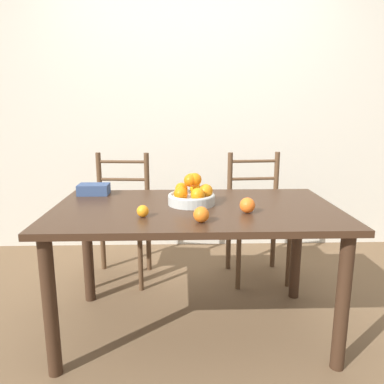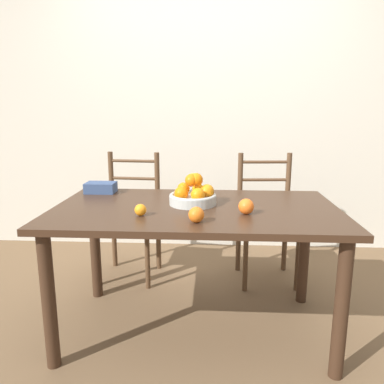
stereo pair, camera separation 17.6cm
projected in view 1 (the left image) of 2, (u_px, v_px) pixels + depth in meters
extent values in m
plane|color=brown|center=(195.00, 328.00, 2.27)|extent=(12.00, 12.00, 0.00)
cube|color=beige|center=(189.00, 109.00, 3.44)|extent=(8.00, 0.06, 2.60)
cube|color=#382316|center=(195.00, 210.00, 2.11)|extent=(1.59, 0.91, 0.03)
cylinder|color=#382316|center=(50.00, 308.00, 1.80)|extent=(0.07, 0.07, 0.73)
cylinder|color=#382316|center=(343.00, 303.00, 1.85)|extent=(0.07, 0.07, 0.73)
cylinder|color=#382316|center=(88.00, 250.00, 2.54)|extent=(0.07, 0.07, 0.73)
cylinder|color=#382316|center=(296.00, 248.00, 2.58)|extent=(0.07, 0.07, 0.73)
cylinder|color=#B2B7B2|center=(192.00, 200.00, 2.15)|extent=(0.27, 0.27, 0.05)
torus|color=#B2B7B2|center=(192.00, 196.00, 2.15)|extent=(0.27, 0.27, 0.02)
sphere|color=orange|center=(206.00, 191.00, 2.14)|extent=(0.08, 0.08, 0.08)
sphere|color=orange|center=(195.00, 189.00, 2.22)|extent=(0.07, 0.07, 0.07)
sphere|color=orange|center=(181.00, 189.00, 2.19)|extent=(0.07, 0.07, 0.07)
sphere|color=orange|center=(181.00, 194.00, 2.09)|extent=(0.08, 0.08, 0.08)
sphere|color=orange|center=(198.00, 195.00, 2.07)|extent=(0.08, 0.08, 0.08)
sphere|color=orange|center=(195.00, 180.00, 2.13)|extent=(0.08, 0.08, 0.08)
sphere|color=orange|center=(191.00, 180.00, 2.13)|extent=(0.08, 0.08, 0.08)
sphere|color=orange|center=(190.00, 180.00, 2.12)|extent=(0.07, 0.07, 0.07)
sphere|color=orange|center=(247.00, 205.00, 1.97)|extent=(0.08, 0.08, 0.08)
sphere|color=orange|center=(201.00, 215.00, 1.80)|extent=(0.08, 0.08, 0.08)
sphere|color=orange|center=(143.00, 211.00, 1.90)|extent=(0.06, 0.06, 0.06)
cylinder|color=#513823|center=(89.00, 259.00, 2.72)|extent=(0.04, 0.04, 0.47)
cylinder|color=#513823|center=(140.00, 260.00, 2.70)|extent=(0.04, 0.04, 0.47)
cylinder|color=#513823|center=(101.00, 212.00, 3.02)|extent=(0.04, 0.04, 0.97)
cylinder|color=#513823|center=(148.00, 213.00, 3.00)|extent=(0.04, 0.04, 0.97)
cube|color=#513823|center=(119.00, 219.00, 2.83)|extent=(0.45, 0.43, 0.04)
cylinder|color=#513823|center=(124.00, 197.00, 2.98)|extent=(0.38, 0.05, 0.02)
cylinder|color=#513823|center=(123.00, 179.00, 2.95)|extent=(0.38, 0.05, 0.02)
cylinder|color=#513823|center=(122.00, 162.00, 2.92)|extent=(0.38, 0.05, 0.02)
cylinder|color=#513823|center=(238.00, 259.00, 2.73)|extent=(0.04, 0.04, 0.47)
cylinder|color=#513823|center=(289.00, 257.00, 2.77)|extent=(0.04, 0.04, 0.47)
cylinder|color=#513823|center=(229.00, 212.00, 3.02)|extent=(0.04, 0.04, 0.97)
cylinder|color=#513823|center=(275.00, 211.00, 3.06)|extent=(0.04, 0.04, 0.97)
cube|color=#513823|center=(258.00, 218.00, 2.87)|extent=(0.45, 0.43, 0.04)
cylinder|color=#513823|center=(253.00, 196.00, 3.01)|extent=(0.38, 0.05, 0.02)
cylinder|color=#513823|center=(253.00, 179.00, 2.98)|extent=(0.38, 0.05, 0.02)
cylinder|color=#513823|center=(254.00, 161.00, 2.95)|extent=(0.38, 0.05, 0.02)
cube|color=#334770|center=(94.00, 189.00, 2.40)|extent=(0.19, 0.13, 0.07)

